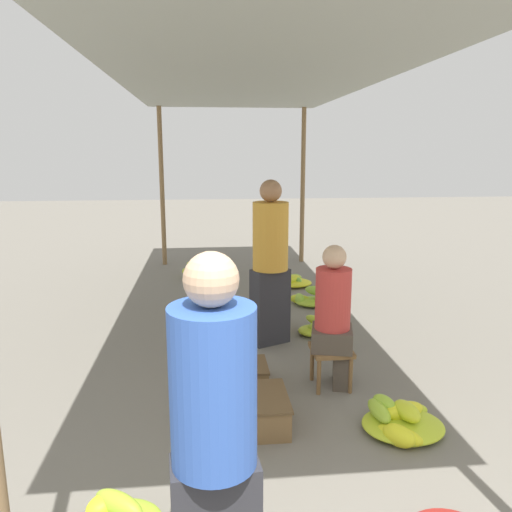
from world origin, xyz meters
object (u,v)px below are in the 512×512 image
(vendor_foreground, at_px, (214,442))
(banana_pile_left_1, at_px, (201,304))
(crate_far, at_px, (260,321))
(shopper_walking_mid, at_px, (270,260))
(banana_pile_left_2, at_px, (194,271))
(banana_pile_right_2, at_px, (311,299))
(banana_pile_right_0, at_px, (317,328))
(banana_pile_right_1, at_px, (293,281))
(banana_pile_right_3, at_px, (401,422))
(crate_near, at_px, (252,411))
(vendor_seated, at_px, (334,316))
(stool, at_px, (331,355))
(crate_mid, at_px, (244,374))

(vendor_foreground, relative_size, banana_pile_left_1, 2.81)
(crate_far, xyz_separation_m, shopper_walking_mid, (0.06, -0.43, 0.81))
(banana_pile_left_2, relative_size, banana_pile_right_2, 0.87)
(banana_pile_left_1, relative_size, banana_pile_right_0, 1.32)
(banana_pile_right_0, height_order, shopper_walking_mid, shopper_walking_mid)
(banana_pile_left_1, height_order, banana_pile_right_0, banana_pile_right_0)
(banana_pile_right_2, relative_size, crate_far, 1.04)
(banana_pile_right_1, relative_size, banana_pile_right_3, 0.89)
(banana_pile_right_2, xyz_separation_m, banana_pile_right_3, (0.01, -3.07, -0.00))
(vendor_foreground, bearing_deg, banana_pile_right_2, 72.96)
(banana_pile_left_1, height_order, shopper_walking_mid, shopper_walking_mid)
(banana_pile_left_2, xyz_separation_m, banana_pile_right_2, (1.58, -1.69, -0.02))
(banana_pile_left_2, distance_m, crate_near, 4.60)
(banana_pile_right_1, distance_m, crate_far, 1.96)
(vendor_seated, height_order, crate_far, vendor_seated)
(banana_pile_right_0, relative_size, banana_pile_right_3, 0.74)
(banana_pile_right_2, bearing_deg, crate_far, -133.57)
(vendor_seated, bearing_deg, crate_near, -142.97)
(banana_pile_right_0, distance_m, shopper_walking_mid, 1.01)
(banana_pile_right_3, distance_m, crate_far, 2.39)
(stool, distance_m, banana_pile_right_2, 2.35)
(crate_far, relative_size, shopper_walking_mid, 0.30)
(banana_pile_right_2, xyz_separation_m, crate_mid, (-1.06, -2.20, 0.01))
(stool, relative_size, vendor_seated, 0.28)
(banana_pile_right_1, distance_m, banana_pile_right_2, 1.02)
(vendor_foreground, xyz_separation_m, banana_pile_right_3, (1.37, 1.35, -0.77))
(vendor_seated, xyz_separation_m, banana_pile_right_1, (0.24, 3.33, -0.57))
(banana_pile_left_1, xyz_separation_m, banana_pile_right_0, (1.29, -1.07, 0.01))
(banana_pile_right_1, bearing_deg, vendor_seated, -94.08)
(vendor_seated, bearing_deg, banana_pile_right_2, 82.54)
(banana_pile_right_1, bearing_deg, crate_mid, -107.27)
(banana_pile_right_3, xyz_separation_m, crate_mid, (-1.08, 0.87, 0.01))
(vendor_seated, distance_m, shopper_walking_mid, 1.17)
(banana_pile_right_0, bearing_deg, crate_near, -116.33)
(banana_pile_left_2, height_order, crate_far, banana_pile_left_2)
(stool, bearing_deg, crate_mid, 171.26)
(vendor_foreground, bearing_deg, banana_pile_left_2, 92.06)
(vendor_seated, height_order, shopper_walking_mid, shopper_walking_mid)
(banana_pile_right_3, bearing_deg, crate_near, 169.87)
(stool, distance_m, banana_pile_right_0, 1.28)
(stool, xyz_separation_m, banana_pile_right_0, (0.16, 1.25, -0.21))
(banana_pile_right_1, bearing_deg, banana_pile_left_1, -143.83)
(crate_near, bearing_deg, shopper_walking_mid, 78.06)
(vendor_seated, relative_size, crate_near, 2.34)
(banana_pile_right_3, xyz_separation_m, crate_far, (-0.79, 2.26, 0.01))
(vendor_seated, bearing_deg, vendor_foreground, -116.49)
(crate_far, bearing_deg, banana_pile_right_0, -22.23)
(banana_pile_left_2, xyz_separation_m, shopper_walking_mid, (0.86, -2.94, 0.80))
(stool, bearing_deg, banana_pile_right_2, 82.15)
(banana_pile_left_1, relative_size, crate_near, 1.09)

